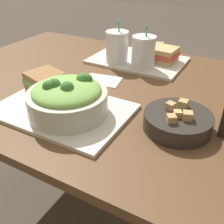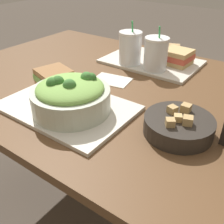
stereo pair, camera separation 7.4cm
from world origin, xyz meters
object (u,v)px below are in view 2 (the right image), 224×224
at_px(soup_bowl, 179,125).
at_px(drink_cup_red, 156,55).
at_px(baguette_near, 82,83).
at_px(napkin_folded, 112,80).
at_px(sandwich_near, 54,78).
at_px(baguette_far, 169,49).
at_px(drink_cup_dark, 130,49).
at_px(sandwich_far, 177,57).
at_px(salad_bowl, 71,95).

bearing_deg(soup_bowl, drink_cup_red, 126.36).
xyz_separation_m(baguette_near, napkin_folded, (0.02, 0.15, -0.04)).
distance_m(sandwich_near, drink_cup_red, 0.43).
bearing_deg(soup_bowl, baguette_far, 117.87).
bearing_deg(napkin_folded, drink_cup_dark, 98.94).
xyz_separation_m(soup_bowl, drink_cup_dark, (-0.39, 0.35, 0.05)).
height_order(soup_bowl, sandwich_near, sandwich_near).
bearing_deg(baguette_near, drink_cup_red, -16.19).
distance_m(sandwich_near, sandwich_far, 0.55).
distance_m(salad_bowl, drink_cup_dark, 0.46).
bearing_deg(salad_bowl, drink_cup_dark, 99.02).
height_order(baguette_near, drink_cup_red, drink_cup_red).
height_order(drink_cup_dark, napkin_folded, drink_cup_dark).
xyz_separation_m(soup_bowl, napkin_folded, (-0.36, 0.18, -0.03)).
distance_m(baguette_near, baguette_far, 0.54).
bearing_deg(drink_cup_red, baguette_far, 99.17).
height_order(sandwich_near, baguette_near, sandwich_near).
bearing_deg(sandwich_far, sandwich_near, -116.00).
bearing_deg(sandwich_far, salad_bowl, -96.16).
bearing_deg(salad_bowl, baguette_far, 88.15).
bearing_deg(baguette_near, sandwich_far, -16.99).
height_order(soup_bowl, baguette_far, soup_bowl).
xyz_separation_m(salad_bowl, baguette_near, (-0.06, 0.12, -0.02)).
height_order(salad_bowl, baguette_near, salad_bowl).
distance_m(sandwich_near, baguette_far, 0.59).
height_order(soup_bowl, drink_cup_red, drink_cup_red).
xyz_separation_m(salad_bowl, sandwich_near, (-0.17, 0.09, -0.02)).
distance_m(sandwich_far, drink_cup_dark, 0.21).
relative_size(baguette_far, napkin_folded, 0.74).
height_order(sandwich_near, sandwich_far, same).
xyz_separation_m(sandwich_near, baguette_far, (0.19, 0.56, -0.00)).
xyz_separation_m(salad_bowl, drink_cup_dark, (-0.07, 0.45, 0.01)).
distance_m(baguette_near, sandwich_far, 0.47).
distance_m(salad_bowl, napkin_folded, 0.29).
height_order(drink_cup_dark, drink_cup_red, drink_cup_dark).
distance_m(salad_bowl, baguette_near, 0.14).
bearing_deg(drink_cup_red, soup_bowl, -53.64).
bearing_deg(baguette_far, drink_cup_dark, 136.65).
relative_size(baguette_near, baguette_far, 1.29).
distance_m(baguette_far, drink_cup_red, 0.21).
xyz_separation_m(salad_bowl, baguette_far, (0.02, 0.65, -0.02)).
distance_m(salad_bowl, sandwich_near, 0.20).
distance_m(sandwich_near, drink_cup_dark, 0.37).
bearing_deg(baguette_far, baguette_near, 152.33).
relative_size(salad_bowl, baguette_near, 1.60).
distance_m(salad_bowl, sandwich_far, 0.58).
height_order(sandwich_far, napkin_folded, sandwich_far).
relative_size(salad_bowl, baguette_far, 2.06).
bearing_deg(drink_cup_dark, napkin_folded, -81.06).
bearing_deg(salad_bowl, drink_cup_red, 83.26).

